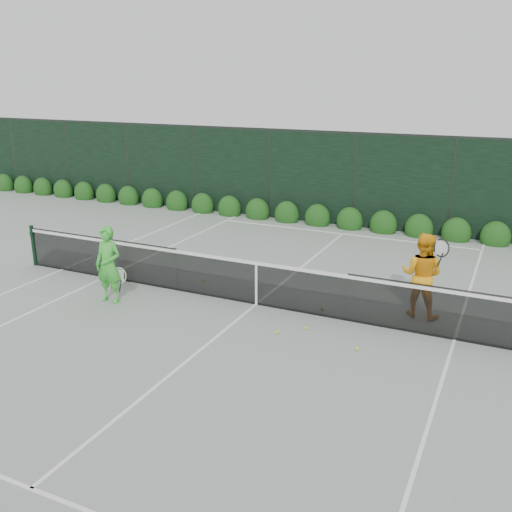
% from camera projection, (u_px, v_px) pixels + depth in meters
% --- Properties ---
extents(ground, '(80.00, 80.00, 0.00)m').
position_uv_depth(ground, '(256.00, 304.00, 12.37)').
color(ground, gray).
rests_on(ground, ground).
extents(tennis_net, '(12.90, 0.10, 1.07)m').
position_uv_depth(tennis_net, '(255.00, 281.00, 12.22)').
color(tennis_net, black).
rests_on(tennis_net, ground).
extents(player_woman, '(0.66, 0.42, 1.69)m').
position_uv_depth(player_woman, '(108.00, 265.00, 12.30)').
color(player_woman, green).
rests_on(player_woman, ground).
extents(player_man, '(0.97, 0.77, 1.77)m').
position_uv_depth(player_man, '(422.00, 275.00, 11.56)').
color(player_man, '#FFA815').
rests_on(player_man, ground).
extents(court_lines, '(11.03, 23.83, 0.01)m').
position_uv_depth(court_lines, '(256.00, 304.00, 12.37)').
color(court_lines, white).
rests_on(court_lines, ground).
extents(windscreen_fence, '(32.00, 21.07, 3.06)m').
position_uv_depth(windscreen_fence, '(188.00, 277.00, 9.57)').
color(windscreen_fence, black).
rests_on(windscreen_fence, ground).
extents(hedge_row, '(31.66, 0.65, 0.94)m').
position_uv_depth(hedge_row, '(350.00, 221.00, 18.47)').
color(hedge_row, '#113A10').
rests_on(hedge_row, ground).
extents(tennis_balls, '(4.39, 1.99, 0.07)m').
position_uv_depth(tennis_balls, '(289.00, 317.00, 11.63)').
color(tennis_balls, '#BFE031').
rests_on(tennis_balls, ground).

